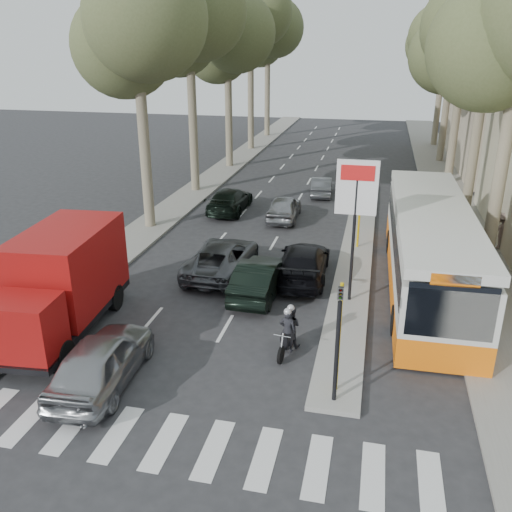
{
  "coord_description": "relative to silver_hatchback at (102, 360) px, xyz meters",
  "views": [
    {
      "loc": [
        3.92,
        -14.27,
        9.43
      ],
      "look_at": [
        -0.49,
        5.11,
        1.6
      ],
      "focal_mm": 38.0,
      "sensor_mm": 36.0,
      "label": 1
    }
  ],
  "objects": [
    {
      "name": "ground",
      "position": [
        3.5,
        2.0,
        -0.79
      ],
      "size": [
        120.0,
        120.0,
        0.0
      ],
      "primitive_type": "plane",
      "color": "#28282B",
      "rests_on": "ground"
    },
    {
      "name": "sidewalk_right",
      "position": [
        12.1,
        27.0,
        -0.73
      ],
      "size": [
        3.2,
        70.0,
        0.12
      ],
      "primitive_type": "cube",
      "color": "gray",
      "rests_on": "ground"
    },
    {
      "name": "median_left",
      "position": [
        -4.5,
        30.0,
        -0.73
      ],
      "size": [
        2.4,
        64.0,
        0.12
      ],
      "primitive_type": "cube",
      "color": "gray",
      "rests_on": "ground"
    },
    {
      "name": "traffic_island",
      "position": [
        6.75,
        13.0,
        -0.71
      ],
      "size": [
        1.5,
        26.0,
        0.16
      ],
      "primitive_type": "cube",
      "color": "gray",
      "rests_on": "ground"
    },
    {
      "name": "billboard",
      "position": [
        6.75,
        7.0,
        2.91
      ],
      "size": [
        1.5,
        12.1,
        5.6
      ],
      "color": "yellow",
      "rests_on": "ground"
    },
    {
      "name": "traffic_light_island",
      "position": [
        6.75,
        0.5,
        1.69
      ],
      "size": [
        0.16,
        0.41,
        3.6
      ],
      "color": "black",
      "rests_on": "ground"
    },
    {
      "name": "tree_l_a",
      "position": [
        -4.37,
        14.11,
        9.59
      ],
      "size": [
        7.4,
        7.2,
        14.1
      ],
      "color": "#6B604C",
      "rests_on": "ground"
    },
    {
      "name": "tree_l_b",
      "position": [
        -4.47,
        22.11,
        10.28
      ],
      "size": [
        7.4,
        7.2,
        14.88
      ],
      "color": "#6B604C",
      "rests_on": "ground"
    },
    {
      "name": "tree_l_c",
      "position": [
        -4.27,
        30.11,
        9.25
      ],
      "size": [
        7.4,
        7.2,
        13.71
      ],
      "color": "#6B604C",
      "rests_on": "ground"
    },
    {
      "name": "tree_l_d",
      "position": [
        -4.37,
        38.11,
        10.97
      ],
      "size": [
        7.4,
        7.2,
        15.66
      ],
      "color": "#6B604C",
      "rests_on": "ground"
    },
    {
      "name": "tree_l_e",
      "position": [
        -4.47,
        46.11,
        9.94
      ],
      "size": [
        7.4,
        7.2,
        14.49
      ],
      "color": "#6B604C",
      "rests_on": "ground"
    },
    {
      "name": "tree_r_b",
      "position": [
        12.73,
        20.11,
        10.62
      ],
      "size": [
        7.4,
        7.2,
        15.27
      ],
      "color": "#6B604C",
      "rests_on": "ground"
    },
    {
      "name": "tree_r_c",
      "position": [
        12.53,
        28.11,
        8.9
      ],
      "size": [
        7.4,
        7.2,
        13.32
      ],
      "color": "#6B604C",
      "rests_on": "ground"
    },
    {
      "name": "tree_r_d",
      "position": [
        12.63,
        36.11,
        10.28
      ],
      "size": [
        7.4,
        7.2,
        14.88
      ],
      "color": "#6B604C",
      "rests_on": "ground"
    },
    {
      "name": "tree_r_e",
      "position": [
        12.73,
        44.11,
        9.59
      ],
      "size": [
        7.4,
        7.2,
        14.1
      ],
      "color": "#6B604C",
      "rests_on": "ground"
    },
    {
      "name": "silver_hatchback",
      "position": [
        0.0,
        0.0,
        0.0
      ],
      "size": [
        2.13,
        4.75,
        1.58
      ],
      "primitive_type": "imported",
      "rotation": [
        0.0,
        0.0,
        3.2
      ],
      "color": "#94969B",
      "rests_on": "ground"
    },
    {
      "name": "dark_hatchback",
      "position": [
        3.19,
        7.0,
        -0.06
      ],
      "size": [
        1.68,
        4.47,
        1.46
      ],
      "primitive_type": "imported",
      "rotation": [
        0.0,
        0.0,
        3.11
      ],
      "color": "black",
      "rests_on": "ground"
    },
    {
      "name": "queue_car_a",
      "position": [
        1.12,
        8.74,
        -0.06
      ],
      "size": [
        2.45,
        5.26,
        1.46
      ],
      "primitive_type": "imported",
      "rotation": [
        0.0,
        0.0,
        3.14
      ],
      "color": "#484A50",
      "rests_on": "ground"
    },
    {
      "name": "queue_car_b",
      "position": [
        4.65,
        9.0,
        -0.06
      ],
      "size": [
        2.23,
        5.11,
        1.46
      ],
      "primitive_type": "imported",
      "rotation": [
        0.0,
        0.0,
        3.18
      ],
      "color": "black",
      "rests_on": "ground"
    },
    {
      "name": "queue_car_c",
      "position": [
        2.4,
        17.01,
        -0.09
      ],
      "size": [
        1.77,
        4.18,
        1.41
      ],
      "primitive_type": "imported",
      "rotation": [
        0.0,
        0.0,
        3.17
      ],
      "color": "gray",
      "rests_on": "ground"
    },
    {
      "name": "queue_car_d",
      "position": [
        3.9,
        22.81,
        -0.18
      ],
      "size": [
        1.58,
        3.8,
        1.22
      ],
      "primitive_type": "imported",
      "rotation": [
        0.0,
        0.0,
        3.22
      ],
      "color": "#4F5257",
      "rests_on": "ground"
    },
    {
      "name": "queue_car_e",
      "position": [
        -1.04,
        17.85,
        -0.09
      ],
      "size": [
        2.02,
        4.87,
        1.41
      ],
      "primitive_type": "imported",
      "rotation": [
        0.0,
        0.0,
        3.15
      ],
      "color": "black",
      "rests_on": "ground"
    },
    {
      "name": "red_truck",
      "position": [
        -2.82,
        2.68,
        1.06
      ],
      "size": [
        3.0,
        6.74,
        3.5
      ],
      "rotation": [
        0.0,
        0.0,
        0.08
      ],
      "color": "black",
      "rests_on": "ground"
    },
    {
      "name": "city_bus",
      "position": [
        9.7,
        9.14,
        1.03
      ],
      "size": [
        3.12,
        13.19,
        3.46
      ],
      "rotation": [
        0.0,
        0.0,
        0.02
      ],
      "color": "orange",
      "rests_on": "ground"
    },
    {
      "name": "motorcycle",
      "position": [
        5.02,
        3.1,
        -0.06
      ],
      "size": [
        0.74,
        1.89,
        1.61
      ],
      "rotation": [
        0.0,
        0.0,
        -0.12
      ],
      "color": "black",
      "rests_on": "ground"
    },
    {
      "name": "pedestrian_near",
      "position": [
        11.97,
        11.43,
        0.17
      ],
      "size": [
        1.08,
        0.97,
        1.68
      ],
      "primitive_type": "imported",
      "rotation": [
        0.0,
        0.0,
        2.5
      ],
      "color": "#372F47",
      "rests_on": "sidewalk_right"
    },
    {
      "name": "pedestrian_far",
      "position": [
        13.5,
        14.42,
        0.22
      ],
      "size": [
        1.26,
        0.96,
        1.78
      ],
      "primitive_type": "imported",
      "rotation": [
        0.0,
        0.0,
        3.59
      ],
      "color": "#67554D",
      "rests_on": "sidewalk_right"
    }
  ]
}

